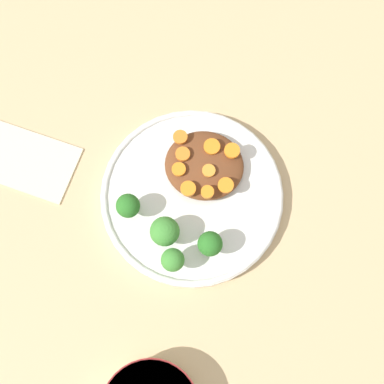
% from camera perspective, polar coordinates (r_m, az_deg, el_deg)
% --- Properties ---
extents(ground_plane, '(4.00, 4.00, 0.00)m').
position_cam_1_polar(ground_plane, '(0.79, 0.00, -0.64)').
color(ground_plane, tan).
extents(plate, '(0.26, 0.26, 0.02)m').
position_cam_1_polar(plate, '(0.78, 0.00, -0.41)').
color(plate, silver).
rests_on(plate, ground_plane).
extents(stew_mound, '(0.11, 0.11, 0.03)m').
position_cam_1_polar(stew_mound, '(0.77, 1.32, 2.86)').
color(stew_mound, brown).
rests_on(stew_mound, plate).
extents(broccoli_floret_0, '(0.03, 0.03, 0.05)m').
position_cam_1_polar(broccoli_floret_0, '(0.73, 1.93, -5.57)').
color(broccoli_floret_0, '#7FA85B').
rests_on(broccoli_floret_0, plate).
extents(broccoli_floret_1, '(0.03, 0.03, 0.05)m').
position_cam_1_polar(broccoli_floret_1, '(0.74, -6.83, -1.50)').
color(broccoli_floret_1, '#759E51').
rests_on(broccoli_floret_1, plate).
extents(broccoli_floret_2, '(0.04, 0.04, 0.05)m').
position_cam_1_polar(broccoli_floret_2, '(0.73, -2.92, -4.23)').
color(broccoli_floret_2, '#7FA85B').
rests_on(broccoli_floret_2, plate).
extents(broccoli_floret_3, '(0.03, 0.03, 0.05)m').
position_cam_1_polar(broccoli_floret_3, '(0.72, -2.06, -7.28)').
color(broccoli_floret_3, '#759E51').
rests_on(broccoli_floret_3, plate).
extents(carrot_slice_0, '(0.02, 0.02, 0.00)m').
position_cam_1_polar(carrot_slice_0, '(0.75, -1.42, 2.44)').
color(carrot_slice_0, orange).
rests_on(carrot_slice_0, stew_mound).
extents(carrot_slice_1, '(0.02, 0.02, 0.00)m').
position_cam_1_polar(carrot_slice_1, '(0.75, 1.80, 2.29)').
color(carrot_slice_1, orange).
rests_on(carrot_slice_1, stew_mound).
extents(carrot_slice_2, '(0.02, 0.02, 0.00)m').
position_cam_1_polar(carrot_slice_2, '(0.75, 3.62, 0.73)').
color(carrot_slice_2, orange).
rests_on(carrot_slice_2, stew_mound).
extents(carrot_slice_3, '(0.02, 0.02, 0.01)m').
position_cam_1_polar(carrot_slice_3, '(0.75, -0.35, 0.68)').
color(carrot_slice_3, orange).
rests_on(carrot_slice_3, stew_mound).
extents(carrot_slice_4, '(0.02, 0.02, 0.01)m').
position_cam_1_polar(carrot_slice_4, '(0.76, -0.99, 4.07)').
color(carrot_slice_4, orange).
rests_on(carrot_slice_4, stew_mound).
extents(carrot_slice_5, '(0.02, 0.02, 0.00)m').
position_cam_1_polar(carrot_slice_5, '(0.76, 2.14, 4.87)').
color(carrot_slice_5, orange).
rests_on(carrot_slice_5, stew_mound).
extents(carrot_slice_6, '(0.02, 0.02, 0.01)m').
position_cam_1_polar(carrot_slice_6, '(0.76, 4.29, 4.41)').
color(carrot_slice_6, orange).
rests_on(carrot_slice_6, stew_mound).
extents(carrot_slice_7, '(0.02, 0.02, 0.00)m').
position_cam_1_polar(carrot_slice_7, '(0.77, -1.26, 5.89)').
color(carrot_slice_7, orange).
rests_on(carrot_slice_7, stew_mound).
extents(carrot_slice_8, '(0.02, 0.02, 0.01)m').
position_cam_1_polar(carrot_slice_8, '(0.74, 1.72, 0.36)').
color(carrot_slice_8, orange).
rests_on(carrot_slice_8, stew_mound).
extents(napkin, '(0.15, 0.11, 0.01)m').
position_cam_1_polar(napkin, '(0.84, -17.11, 3.15)').
color(napkin, beige).
rests_on(napkin, ground_plane).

